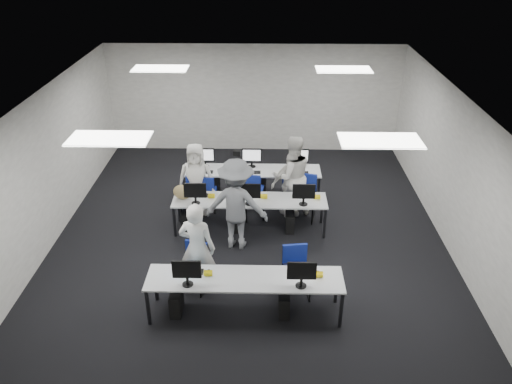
{
  "coord_description": "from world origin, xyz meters",
  "views": [
    {
      "loc": [
        0.31,
        -8.82,
        5.81
      ],
      "look_at": [
        0.13,
        0.03,
        1.0
      ],
      "focal_mm": 35.0,
      "sensor_mm": 36.0,
      "label": 1
    }
  ],
  "objects_px": {
    "student_3": "(290,184)",
    "photographer": "(236,204)",
    "chair_6": "(252,197)",
    "chair_2": "(194,205)",
    "chair_3": "(253,206)",
    "chair_1": "(296,281)",
    "chair_4": "(304,205)",
    "desk_mid": "(250,202)",
    "chair_7": "(293,198)",
    "student_1": "(292,176)",
    "chair_5": "(207,198)",
    "desk_front": "(245,281)",
    "chair_0": "(194,275)",
    "student_0": "(197,248)",
    "student_2": "(196,179)"
  },
  "relations": [
    {
      "from": "student_1",
      "to": "student_2",
      "type": "relative_size",
      "value": 1.11
    },
    {
      "from": "chair_7",
      "to": "chair_0",
      "type": "bearing_deg",
      "value": -103.3
    },
    {
      "from": "chair_0",
      "to": "chair_3",
      "type": "xyz_separation_m",
      "value": [
        0.99,
        2.49,
        -0.01
      ]
    },
    {
      "from": "chair_2",
      "to": "chair_5",
      "type": "relative_size",
      "value": 1.03
    },
    {
      "from": "chair_2",
      "to": "chair_6",
      "type": "xyz_separation_m",
      "value": [
        1.29,
        0.34,
        0.02
      ]
    },
    {
      "from": "desk_front",
      "to": "desk_mid",
      "type": "bearing_deg",
      "value": 90.0
    },
    {
      "from": "chair_0",
      "to": "student_1",
      "type": "relative_size",
      "value": 0.48
    },
    {
      "from": "student_3",
      "to": "photographer",
      "type": "xyz_separation_m",
      "value": [
        -1.11,
        -1.25,
        0.2
      ]
    },
    {
      "from": "chair_2",
      "to": "student_1",
      "type": "xyz_separation_m",
      "value": [
        2.16,
        0.23,
        0.63
      ]
    },
    {
      "from": "chair_6",
      "to": "chair_4",
      "type": "bearing_deg",
      "value": -7.05
    },
    {
      "from": "chair_0",
      "to": "chair_5",
      "type": "bearing_deg",
      "value": 105.86
    },
    {
      "from": "chair_3",
      "to": "student_2",
      "type": "relative_size",
      "value": 0.52
    },
    {
      "from": "chair_4",
      "to": "student_1",
      "type": "height_order",
      "value": "student_1"
    },
    {
      "from": "chair_5",
      "to": "chair_6",
      "type": "height_order",
      "value": "chair_6"
    },
    {
      "from": "chair_3",
      "to": "student_3",
      "type": "xyz_separation_m",
      "value": [
        0.81,
        0.13,
        0.49
      ]
    },
    {
      "from": "chair_1",
      "to": "chair_4",
      "type": "xyz_separation_m",
      "value": [
        0.31,
        2.61,
        0.02
      ]
    },
    {
      "from": "student_3",
      "to": "chair_4",
      "type": "bearing_deg",
      "value": -44.63
    },
    {
      "from": "chair_7",
      "to": "chair_3",
      "type": "bearing_deg",
      "value": -136.8
    },
    {
      "from": "student_0",
      "to": "student_3",
      "type": "bearing_deg",
      "value": -111.92
    },
    {
      "from": "desk_mid",
      "to": "chair_6",
      "type": "relative_size",
      "value": 3.31
    },
    {
      "from": "desk_mid",
      "to": "chair_6",
      "type": "distance_m",
      "value": 0.93
    },
    {
      "from": "chair_1",
      "to": "chair_6",
      "type": "height_order",
      "value": "chair_6"
    },
    {
      "from": "desk_mid",
      "to": "chair_5",
      "type": "height_order",
      "value": "chair_5"
    },
    {
      "from": "chair_1",
      "to": "chair_6",
      "type": "xyz_separation_m",
      "value": [
        -0.84,
        2.95,
        0.01
      ]
    },
    {
      "from": "student_0",
      "to": "student_3",
      "type": "xyz_separation_m",
      "value": [
        1.71,
        2.63,
        -0.12
      ]
    },
    {
      "from": "chair_6",
      "to": "student_3",
      "type": "distance_m",
      "value": 0.98
    },
    {
      "from": "chair_6",
      "to": "student_1",
      "type": "bearing_deg",
      "value": 1.94
    },
    {
      "from": "desk_front",
      "to": "chair_2",
      "type": "height_order",
      "value": "chair_2"
    },
    {
      "from": "chair_1",
      "to": "chair_7",
      "type": "distance_m",
      "value": 3.0
    },
    {
      "from": "chair_4",
      "to": "chair_7",
      "type": "bearing_deg",
      "value": 132.35
    },
    {
      "from": "chair_1",
      "to": "chair_4",
      "type": "distance_m",
      "value": 2.63
    },
    {
      "from": "chair_4",
      "to": "student_0",
      "type": "bearing_deg",
      "value": -117.41
    },
    {
      "from": "desk_mid",
      "to": "photographer",
      "type": "height_order",
      "value": "photographer"
    },
    {
      "from": "chair_7",
      "to": "student_1",
      "type": "xyz_separation_m",
      "value": [
        -0.04,
        -0.17,
        0.65
      ]
    },
    {
      "from": "chair_1",
      "to": "chair_7",
      "type": "bearing_deg",
      "value": 80.62
    },
    {
      "from": "chair_1",
      "to": "student_3",
      "type": "relative_size",
      "value": 0.61
    },
    {
      "from": "chair_6",
      "to": "chair_5",
      "type": "bearing_deg",
      "value": -170.31
    },
    {
      "from": "photographer",
      "to": "student_1",
      "type": "bearing_deg",
      "value": -122.21
    },
    {
      "from": "chair_7",
      "to": "student_0",
      "type": "height_order",
      "value": "student_0"
    },
    {
      "from": "desk_front",
      "to": "chair_3",
      "type": "distance_m",
      "value": 3.15
    },
    {
      "from": "chair_0",
      "to": "chair_5",
      "type": "distance_m",
      "value": 2.81
    },
    {
      "from": "chair_0",
      "to": "chair_6",
      "type": "relative_size",
      "value": 0.91
    },
    {
      "from": "chair_0",
      "to": "student_2",
      "type": "bearing_deg",
      "value": 109.91
    },
    {
      "from": "chair_5",
      "to": "student_1",
      "type": "height_order",
      "value": "student_1"
    },
    {
      "from": "chair_6",
      "to": "student_0",
      "type": "height_order",
      "value": "student_0"
    },
    {
      "from": "chair_1",
      "to": "chair_2",
      "type": "xyz_separation_m",
      "value": [
        -2.13,
        2.6,
        -0.0
      ]
    },
    {
      "from": "chair_2",
      "to": "chair_6",
      "type": "distance_m",
      "value": 1.33
    },
    {
      "from": "desk_front",
      "to": "chair_6",
      "type": "distance_m",
      "value": 3.47
    },
    {
      "from": "chair_6",
      "to": "photographer",
      "type": "xyz_separation_m",
      "value": [
        -0.27,
        -1.45,
        0.65
      ]
    },
    {
      "from": "desk_front",
      "to": "student_0",
      "type": "relative_size",
      "value": 1.83
    }
  ]
}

